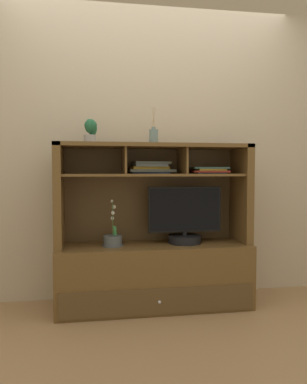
{
  "coord_description": "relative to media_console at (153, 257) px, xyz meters",
  "views": [
    {
      "loc": [
        -0.5,
        -3.01,
        1.09
      ],
      "look_at": [
        0.0,
        0.0,
        0.92
      ],
      "focal_mm": 35.82,
      "sensor_mm": 36.0,
      "label": 1
    }
  ],
  "objects": [
    {
      "name": "floor_plane",
      "position": [
        0.0,
        -0.01,
        -0.4
      ],
      "size": [
        6.0,
        6.0,
        0.02
      ],
      "primitive_type": "cube",
      "color": "#9B744C",
      "rests_on": "ground"
    },
    {
      "name": "back_wall",
      "position": [
        0.0,
        0.28,
        1.01
      ],
      "size": [
        6.0,
        0.02,
        2.8
      ],
      "primitive_type": "cube",
      "color": "#BAA88C",
      "rests_on": "ground"
    },
    {
      "name": "media_console",
      "position": [
        0.0,
        0.0,
        0.0
      ],
      "size": [
        1.53,
        0.54,
        1.3
      ],
      "color": "brown",
      "rests_on": "ground"
    },
    {
      "name": "tv_monitor",
      "position": [
        0.25,
        -0.02,
        0.3
      ],
      "size": [
        0.6,
        0.26,
        0.46
      ],
      "color": "black",
      "rests_on": "media_console"
    },
    {
      "name": "potted_orchid",
      "position": [
        -0.33,
        -0.04,
        0.16
      ],
      "size": [
        0.17,
        0.17,
        0.36
      ],
      "color": "#4E5255",
      "rests_on": "media_console"
    },
    {
      "name": "magazine_stack_left",
      "position": [
        0.48,
        0.03,
        0.7
      ],
      "size": [
        0.32,
        0.3,
        0.05
      ],
      "color": "#2B4A86",
      "rests_on": "media_console"
    },
    {
      "name": "magazine_stack_centre",
      "position": [
        -0.02,
        0.05,
        0.72
      ],
      "size": [
        0.39,
        0.25,
        0.1
      ],
      "color": "#324B85",
      "rests_on": "media_console"
    },
    {
      "name": "diffuser_bottle",
      "position": [
        -0.0,
        -0.01,
        0.97
      ],
      "size": [
        0.07,
        0.07,
        0.29
      ],
      "color": "slate",
      "rests_on": "media_console"
    },
    {
      "name": "potted_succulent",
      "position": [
        -0.5,
        0.01,
        1.02
      ],
      "size": [
        0.11,
        0.11,
        0.19
      ],
      "color": "gray",
      "rests_on": "media_console"
    }
  ]
}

